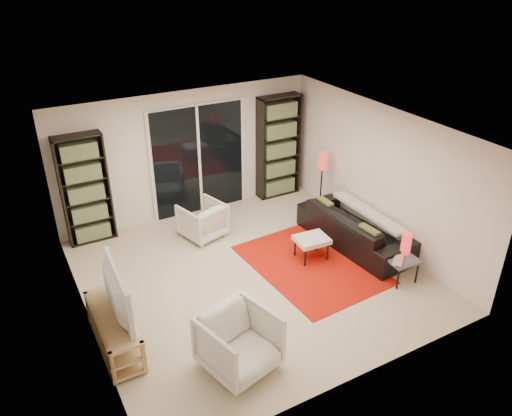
% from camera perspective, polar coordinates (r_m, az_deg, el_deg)
% --- Properties ---
extents(floor, '(5.00, 5.00, 0.00)m').
position_cam_1_polar(floor, '(8.03, -0.53, -7.61)').
color(floor, beige).
rests_on(floor, ground).
extents(wall_back, '(5.00, 0.02, 2.40)m').
position_cam_1_polar(wall_back, '(9.48, -7.82, 6.15)').
color(wall_back, silver).
rests_on(wall_back, ground).
extents(wall_front, '(5.00, 0.02, 2.40)m').
position_cam_1_polar(wall_front, '(5.67, 11.74, -10.33)').
color(wall_front, silver).
rests_on(wall_front, ground).
extents(wall_left, '(0.02, 5.00, 2.40)m').
position_cam_1_polar(wall_left, '(6.75, -19.66, -4.78)').
color(wall_left, silver).
rests_on(wall_left, ground).
extents(wall_right, '(0.02, 5.00, 2.40)m').
position_cam_1_polar(wall_right, '(8.75, 14.01, 3.67)').
color(wall_right, silver).
rests_on(wall_right, ground).
extents(ceiling, '(5.00, 5.00, 0.02)m').
position_cam_1_polar(ceiling, '(6.93, -0.62, 8.82)').
color(ceiling, white).
rests_on(ceiling, wall_back).
extents(sliding_door, '(1.92, 0.08, 2.16)m').
position_cam_1_polar(sliding_door, '(9.57, -6.57, 5.47)').
color(sliding_door, white).
rests_on(sliding_door, ground).
extents(bookshelf_left, '(0.80, 0.30, 1.95)m').
position_cam_1_polar(bookshelf_left, '(8.97, -18.93, 1.98)').
color(bookshelf_left, black).
rests_on(bookshelf_left, ground).
extents(bookshelf_right, '(0.90, 0.30, 2.10)m').
position_cam_1_polar(bookshelf_right, '(10.18, 2.62, 7.00)').
color(bookshelf_right, black).
rests_on(bookshelf_right, ground).
extents(tv_stand, '(0.44, 1.36, 0.50)m').
position_cam_1_polar(tv_stand, '(6.86, -15.91, -13.26)').
color(tv_stand, '#D9BB78').
rests_on(tv_stand, floor).
extents(tv, '(0.20, 1.17, 0.67)m').
position_cam_1_polar(tv, '(6.51, -16.39, -9.38)').
color(tv, black).
rests_on(tv, tv_stand).
extents(rug, '(1.85, 2.42, 0.01)m').
position_cam_1_polar(rug, '(8.31, 6.27, -6.41)').
color(rug, red).
rests_on(rug, floor).
extents(sofa, '(1.02, 2.25, 0.64)m').
position_cam_1_polar(sofa, '(8.81, 11.23, -2.25)').
color(sofa, black).
rests_on(sofa, floor).
extents(armchair_back, '(0.85, 0.87, 0.65)m').
position_cam_1_polar(armchair_back, '(8.94, -6.14, -1.38)').
color(armchair_back, silver).
rests_on(armchair_back, floor).
extents(armchair_front, '(1.00, 1.02, 0.77)m').
position_cam_1_polar(armchair_front, '(6.27, -1.94, -15.10)').
color(armchair_front, silver).
rests_on(armchair_front, floor).
extents(ottoman, '(0.56, 0.47, 0.40)m').
position_cam_1_polar(ottoman, '(8.29, 6.38, -3.72)').
color(ottoman, silver).
rests_on(ottoman, floor).
extents(side_table, '(0.48, 0.48, 0.40)m').
position_cam_1_polar(side_table, '(8.05, 16.24, -5.77)').
color(side_table, '#4D4D52').
rests_on(side_table, floor).
extents(laptop, '(0.41, 0.39, 0.03)m').
position_cam_1_polar(laptop, '(7.91, 16.29, -5.87)').
color(laptop, silver).
rests_on(laptop, side_table).
extents(table_lamp, '(0.16, 0.16, 0.35)m').
position_cam_1_polar(table_lamp, '(8.07, 16.79, -3.88)').
color(table_lamp, red).
rests_on(table_lamp, side_table).
extents(floor_lamp, '(0.18, 0.18, 1.23)m').
position_cam_1_polar(floor_lamp, '(9.57, 7.58, 4.57)').
color(floor_lamp, black).
rests_on(floor_lamp, floor).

